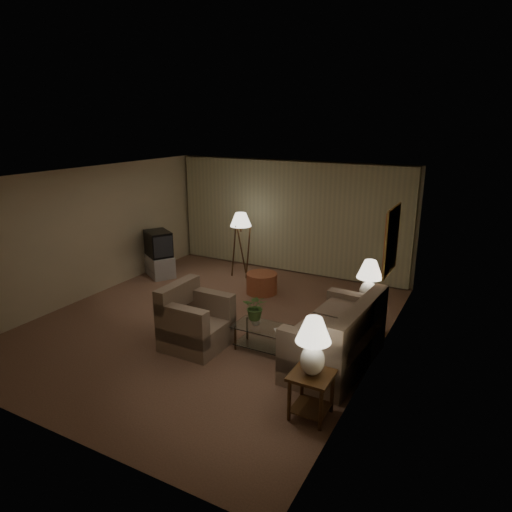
{
  "coord_description": "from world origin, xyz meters",
  "views": [
    {
      "loc": [
        4.38,
        -6.45,
        3.62
      ],
      "look_at": [
        0.61,
        0.6,
        1.21
      ],
      "focal_mm": 32.0,
      "sensor_mm": 36.0,
      "label": 1
    }
  ],
  "objects": [
    {
      "name": "table_lamp_far",
      "position": [
        2.65,
        0.85,
        1.04
      ],
      "size": [
        0.44,
        0.44,
        0.75
      ],
      "color": "white",
      "rests_on": "side_table_far"
    },
    {
      "name": "tv_cabinet",
      "position": [
        -2.55,
        1.62,
        0.25
      ],
      "size": [
        1.28,
        1.25,
        0.5
      ],
      "primitive_type": "cube",
      "rotation": [
        0.0,
        0.0,
        -0.56
      ],
      "color": "#969799",
      "rests_on": "ground"
    },
    {
      "name": "vase",
      "position": [
        1.2,
        -0.5,
        0.49
      ],
      "size": [
        0.18,
        0.18,
        0.15
      ],
      "primitive_type": "imported",
      "rotation": [
        0.0,
        0.0,
        0.23
      ],
      "color": "silver",
      "rests_on": "coffee_table"
    },
    {
      "name": "crt_tv",
      "position": [
        -2.55,
        1.62,
        0.8
      ],
      "size": [
        1.13,
        1.11,
        0.59
      ],
      "primitive_type": "cube",
      "rotation": [
        0.0,
        0.0,
        -0.56
      ],
      "color": "black",
      "rests_on": "tv_cabinet"
    },
    {
      "name": "ground",
      "position": [
        0.0,
        0.0,
        0.0
      ],
      "size": [
        7.0,
        7.0,
        0.0
      ],
      "primitive_type": "plane",
      "color": "#926651",
      "rests_on": "ground"
    },
    {
      "name": "armchair",
      "position": [
        0.3,
        -0.88,
        0.41
      ],
      "size": [
        0.99,
        0.94,
        0.83
      ],
      "rotation": [
        0.0,
        0.0,
        1.56
      ],
      "color": "gray",
      "rests_on": "ground"
    },
    {
      "name": "book",
      "position": [
        1.6,
        -0.6,
        0.42
      ],
      "size": [
        0.3,
        0.3,
        0.02
      ],
      "primitive_type": "imported",
      "rotation": [
        0.0,
        0.0,
        0.69
      ],
      "color": "olive",
      "rests_on": "coffee_table"
    },
    {
      "name": "floor_lamp",
      "position": [
        -0.82,
        2.53,
        0.8
      ],
      "size": [
        0.5,
        0.5,
        1.53
      ],
      "color": "#371E0F",
      "rests_on": "ground"
    },
    {
      "name": "room_shell",
      "position": [
        0.02,
        1.51,
        1.75
      ],
      "size": [
        6.04,
        7.02,
        2.72
      ],
      "color": "#BEB292",
      "rests_on": "ground"
    },
    {
      "name": "side_table_near",
      "position": [
        2.65,
        -1.75,
        0.41
      ],
      "size": [
        0.51,
        0.51,
        0.6
      ],
      "color": "#371E0F",
      "rests_on": "ground"
    },
    {
      "name": "side_table_far",
      "position": [
        2.65,
        0.85,
        0.4
      ],
      "size": [
        0.53,
        0.44,
        0.6
      ],
      "color": "#371E0F",
      "rests_on": "ground"
    },
    {
      "name": "sofa",
      "position": [
        2.5,
        -0.4,
        0.43
      ],
      "size": [
        2.07,
        1.24,
        0.86
      ],
      "rotation": [
        0.0,
        0.0,
        -1.64
      ],
      "color": "gray",
      "rests_on": "ground"
    },
    {
      "name": "ottoman",
      "position": [
        0.14,
        1.75,
        0.22
      ],
      "size": [
        0.87,
        0.87,
        0.44
      ],
      "primitive_type": "cylinder",
      "rotation": [
        0.0,
        0.0,
        0.41
      ],
      "color": "#B56A3D",
      "rests_on": "ground"
    },
    {
      "name": "coffee_table",
      "position": [
        1.35,
        -0.5,
        0.27
      ],
      "size": [
        0.98,
        0.54,
        0.41
      ],
      "color": "silver",
      "rests_on": "ground"
    },
    {
      "name": "flowers",
      "position": [
        1.2,
        -0.5,
        0.79
      ],
      "size": [
        0.47,
        0.43,
        0.44
      ],
      "primitive_type": "imported",
      "rotation": [
        0.0,
        0.0,
        0.28
      ],
      "color": "#4D7734",
      "rests_on": "vase"
    },
    {
      "name": "table_lamp_near",
      "position": [
        2.65,
        -1.75,
        1.05
      ],
      "size": [
        0.44,
        0.44,
        0.76
      ],
      "color": "white",
      "rests_on": "side_table_near"
    }
  ]
}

